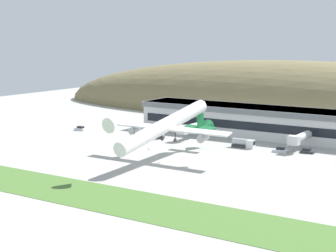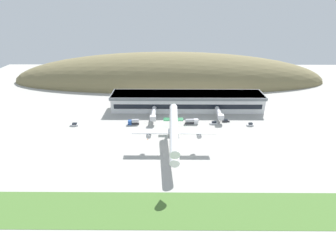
# 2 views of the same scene
# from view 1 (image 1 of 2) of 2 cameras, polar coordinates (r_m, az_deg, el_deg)

# --- Properties ---
(ground_plane) EXTENTS (360.34, 360.34, 0.00)m
(ground_plane) POSITION_cam_1_polar(r_m,az_deg,el_deg) (162.63, 0.05, -3.65)
(ground_plane) COLOR #ADAAA3
(grass_strip_foreground) EXTENTS (324.31, 17.83, 0.08)m
(grass_strip_foreground) POSITION_cam_1_polar(r_m,az_deg,el_deg) (132.74, -9.08, -6.71)
(grass_strip_foreground) COLOR #4C7533
(grass_strip_foreground) RESTS_ON ground_plane
(hill_backdrop) EXTENTS (267.32, 68.60, 49.68)m
(hill_backdrop) POSITION_cam_1_polar(r_m,az_deg,el_deg) (267.51, 12.78, 1.19)
(hill_backdrop) COLOR olive
(hill_backdrop) RESTS_ON ground_plane
(terminal_building) EXTENTS (97.87, 17.83, 10.65)m
(terminal_building) POSITION_cam_1_polar(r_m,az_deg,el_deg) (204.42, 10.02, 0.57)
(terminal_building) COLOR silver
(terminal_building) RESTS_ON ground_plane
(jetway_0) EXTENTS (3.38, 17.02, 5.43)m
(jetway_0) POSITION_cam_1_polar(r_m,az_deg,el_deg) (198.28, 2.41, -0.16)
(jetway_0) COLOR silver
(jetway_0) RESTS_ON ground_plane
(jetway_1) EXTENTS (3.38, 15.06, 5.43)m
(jetway_1) POSITION_cam_1_polar(r_m,az_deg,el_deg) (182.91, 13.22, -1.19)
(jetway_1) COLOR silver
(jetway_1) RESTS_ON ground_plane
(cargo_airplane) EXTENTS (39.48, 52.92, 12.47)m
(cargo_airplane) POSITION_cam_1_polar(r_m,az_deg,el_deg) (162.60, -0.14, 0.00)
(cargo_airplane) COLOR white
(service_car_0) EXTENTS (4.58, 1.84, 1.63)m
(service_car_0) POSITION_cam_1_polar(r_m,az_deg,el_deg) (218.67, -8.91, -0.26)
(service_car_0) COLOR silver
(service_car_0) RESTS_ON ground_plane
(service_car_1) EXTENTS (4.53, 2.08, 1.58)m
(service_car_1) POSITION_cam_1_polar(r_m,az_deg,el_deg) (179.02, 11.30, -2.43)
(service_car_1) COLOR silver
(service_car_1) RESTS_ON ground_plane
(service_car_2) EXTENTS (4.34, 1.83, 1.48)m
(service_car_2) POSITION_cam_1_polar(r_m,az_deg,el_deg) (179.50, 13.95, -2.51)
(service_car_2) COLOR #333338
(service_car_2) RESTS_ON ground_plane
(fuel_truck) EXTENTS (6.48, 2.85, 3.21)m
(fuel_truck) POSITION_cam_1_polar(r_m,az_deg,el_deg) (199.52, -1.24, -0.82)
(fuel_truck) COLOR #264C99
(fuel_truck) RESTS_ON ground_plane
(box_truck) EXTENTS (7.69, 2.56, 3.02)m
(box_truck) POSITION_cam_1_polar(r_m,az_deg,el_deg) (184.05, 7.65, -1.75)
(box_truck) COLOR silver
(box_truck) RESTS_ON ground_plane
(traffic_cone_0) EXTENTS (0.52, 0.52, 0.58)m
(traffic_cone_0) POSITION_cam_1_polar(r_m,az_deg,el_deg) (180.02, -1.96, -2.31)
(traffic_cone_0) COLOR orange
(traffic_cone_0) RESTS_ON ground_plane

